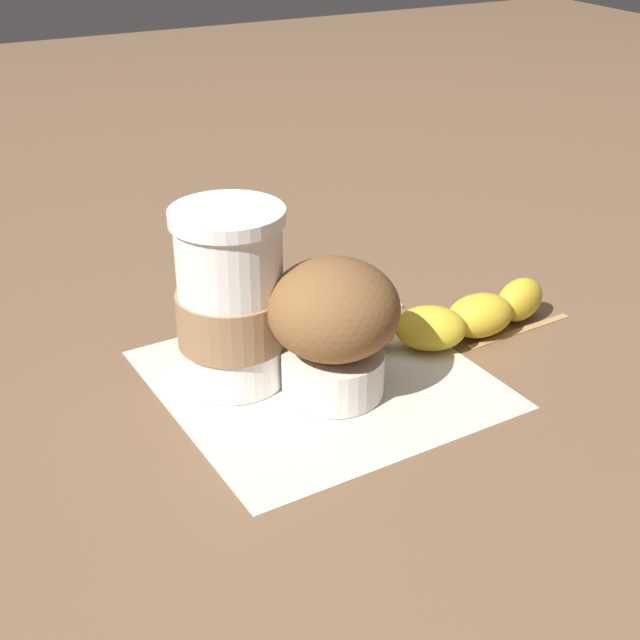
{
  "coord_description": "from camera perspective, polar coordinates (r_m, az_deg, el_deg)",
  "views": [
    {
      "loc": [
        -0.27,
        -0.52,
        0.36
      ],
      "look_at": [
        0.0,
        0.0,
        0.05
      ],
      "focal_mm": 50.0,
      "sensor_mm": 36.0,
      "label": 1
    }
  ],
  "objects": [
    {
      "name": "ground_plane",
      "position": [
        0.69,
        -0.0,
        -3.82
      ],
      "size": [
        3.0,
        3.0,
        0.0
      ],
      "primitive_type": "plane",
      "color": "brown"
    },
    {
      "name": "paper_napkin",
      "position": [
        0.69,
        -0.0,
        -3.77
      ],
      "size": [
        0.25,
        0.25,
        0.0
      ],
      "primitive_type": "cube",
      "rotation": [
        0.0,
        0.0,
        0.06
      ],
      "color": "beige",
      "rests_on": "ground_plane"
    },
    {
      "name": "coffee_cup",
      "position": [
        0.66,
        -5.7,
        1.16
      ],
      "size": [
        0.08,
        0.08,
        0.14
      ],
      "color": "white",
      "rests_on": "paper_napkin"
    },
    {
      "name": "muffin",
      "position": [
        0.64,
        0.72,
        -0.25
      ],
      "size": [
        0.1,
        0.1,
        0.11
      ],
      "color": "white",
      "rests_on": "paper_napkin"
    },
    {
      "name": "banana",
      "position": [
        0.74,
        8.41,
        0.14
      ],
      "size": [
        0.19,
        0.08,
        0.04
      ],
      "color": "gold",
      "rests_on": "paper_napkin"
    },
    {
      "name": "sugar_packet",
      "position": [
        0.81,
        3.52,
        1.52
      ],
      "size": [
        0.04,
        0.05,
        0.01
      ],
      "primitive_type": "cube",
      "rotation": [
        0.0,
        0.0,
        1.48
      ],
      "color": "#E0B27F",
      "rests_on": "ground_plane"
    },
    {
      "name": "wooden_stirrer",
      "position": [
        0.77,
        12.66,
        -0.66
      ],
      "size": [
        0.11,
        0.02,
        0.0
      ],
      "primitive_type": "cube",
      "rotation": [
        0.0,
        0.0,
        3.22
      ],
      "color": "tan",
      "rests_on": "ground_plane"
    }
  ]
}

